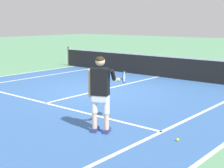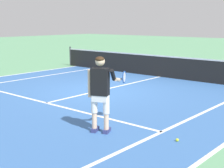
# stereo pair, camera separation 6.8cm
# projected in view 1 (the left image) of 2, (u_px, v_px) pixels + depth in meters

# --- Properties ---
(ground_plane) EXTENTS (80.00, 80.00, 0.00)m
(ground_plane) POSITION_uv_depth(u_px,v_px,m) (98.00, 91.00, 11.78)
(ground_plane) COLOR #609E70
(court_inner_surface) EXTENTS (10.98, 10.36, 0.00)m
(court_inner_surface) POSITION_uv_depth(u_px,v_px,m) (79.00, 95.00, 11.06)
(court_inner_surface) COLOR #3866A8
(court_inner_surface) RESTS_ON ground
(line_service) EXTENTS (8.23, 0.10, 0.01)m
(line_service) POSITION_uv_depth(u_px,v_px,m) (46.00, 103.00, 9.99)
(line_service) COLOR white
(line_service) RESTS_ON ground
(line_centre_service) EXTENTS (0.10, 6.40, 0.01)m
(line_centre_service) POSITION_uv_depth(u_px,v_px,m) (113.00, 87.00, 12.40)
(line_centre_service) COLOR white
(line_centre_service) RESTS_ON ground
(line_singles_left) EXTENTS (0.10, 9.96, 0.01)m
(line_singles_left) POSITION_uv_depth(u_px,v_px,m) (10.00, 81.00, 13.66)
(line_singles_left) COLOR white
(line_singles_left) RESTS_ON ground
(line_singles_right) EXTENTS (0.10, 9.96, 0.01)m
(line_singles_right) POSITION_uv_depth(u_px,v_px,m) (191.00, 118.00, 8.46)
(line_singles_right) COLOR white
(line_singles_right) RESTS_ON ground
(tennis_net) EXTENTS (11.96, 0.08, 1.07)m
(tennis_net) POSITION_uv_depth(u_px,v_px,m) (159.00, 66.00, 14.71)
(tennis_net) COLOR #333338
(tennis_net) RESTS_ON ground
(tennis_player) EXTENTS (0.57, 1.23, 1.71)m
(tennis_player) POSITION_uv_depth(u_px,v_px,m) (101.00, 89.00, 7.20)
(tennis_player) COLOR navy
(tennis_player) RESTS_ON ground
(tennis_ball_near_feet) EXTENTS (0.07, 0.07, 0.07)m
(tennis_ball_near_feet) POSITION_uv_depth(u_px,v_px,m) (177.00, 140.00, 6.81)
(tennis_ball_near_feet) COLOR #CCE02D
(tennis_ball_near_feet) RESTS_ON ground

